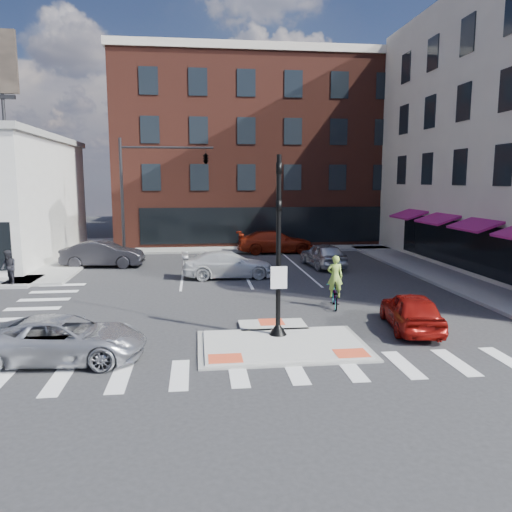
{
  "coord_description": "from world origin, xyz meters",
  "views": [
    {
      "loc": [
        -2.66,
        -15.68,
        5.28
      ],
      "look_at": [
        -0.11,
        5.74,
        2.0
      ],
      "focal_mm": 35.0,
      "sensor_mm": 36.0,
      "label": 1
    }
  ],
  "objects": [
    {
      "name": "mast_arm_signal",
      "position": [
        -3.47,
        18.0,
        6.21
      ],
      "size": [
        6.1,
        2.24,
        8.0
      ],
      "color": "black",
      "rests_on": "ground"
    },
    {
      "name": "bg_car_silver",
      "position": [
        5.0,
        13.82,
        0.75
      ],
      "size": [
        2.3,
        4.59,
        1.5
      ],
      "primitive_type": "imported",
      "rotation": [
        0.0,
        0.0,
        3.26
      ],
      "color": "#B2B4BA",
      "rests_on": "ground"
    },
    {
      "name": "bg_car_red",
      "position": [
        3.03,
        20.14,
        0.81
      ],
      "size": [
        5.65,
        2.39,
        1.63
      ],
      "primitive_type": "imported",
      "rotation": [
        0.0,
        0.0,
        1.59
      ],
      "color": "maroon",
      "rests_on": "ground"
    },
    {
      "name": "silver_suv",
      "position": [
        -6.62,
        -1.0,
        0.66
      ],
      "size": [
        4.94,
        2.58,
        1.33
      ],
      "primitive_type": "imported",
      "rotation": [
        0.0,
        0.0,
        1.49
      ],
      "color": "#B2B4BA",
      "rests_on": "ground"
    },
    {
      "name": "red_sedan",
      "position": [
        4.87,
        0.79,
        0.68
      ],
      "size": [
        2.22,
        4.19,
        1.36
      ],
      "primitive_type": "imported",
      "rotation": [
        0.0,
        0.0,
        2.98
      ],
      "color": "maroon",
      "rests_on": "ground"
    },
    {
      "name": "bg_car_dark",
      "position": [
        -8.43,
        15.48,
        0.8
      ],
      "size": [
        4.99,
        2.08,
        1.61
      ],
      "primitive_type": "imported",
      "rotation": [
        0.0,
        0.0,
        1.49
      ],
      "color": "#242328",
      "rests_on": "ground"
    },
    {
      "name": "building_far_left",
      "position": [
        -4.0,
        52.0,
        5.0
      ],
      "size": [
        10.0,
        12.0,
        10.0
      ],
      "primitive_type": "cube",
      "color": "slate",
      "rests_on": "ground"
    },
    {
      "name": "cyclist",
      "position": [
        3.0,
        4.11,
        0.75
      ],
      "size": [
        0.93,
        1.84,
        2.21
      ],
      "rotation": [
        0.0,
        0.0,
        2.96
      ],
      "color": "#3F3F44",
      "rests_on": "ground"
    },
    {
      "name": "building_far_right",
      "position": [
        9.0,
        54.0,
        6.0
      ],
      "size": [
        12.0,
        12.0,
        12.0
      ],
      "primitive_type": "cube",
      "color": "brown",
      "rests_on": "ground"
    },
    {
      "name": "signal_pole",
      "position": [
        0.0,
        0.4,
        2.36
      ],
      "size": [
        0.6,
        0.6,
        5.98
      ],
      "color": "black",
      "rests_on": "refuge_island"
    },
    {
      "name": "white_pickup",
      "position": [
        -1.0,
        11.18,
        0.72
      ],
      "size": [
        5.05,
        2.16,
        1.45
      ],
      "primitive_type": "imported",
      "rotation": [
        0.0,
        0.0,
        1.6
      ],
      "color": "silver",
      "rests_on": "ground"
    },
    {
      "name": "sidewalk_e",
      "position": [
        10.8,
        10.0,
        0.07
      ],
      "size": [
        3.0,
        24.0,
        0.15
      ],
      "primitive_type": "cube",
      "color": "gray",
      "rests_on": "ground"
    },
    {
      "name": "pedestrian_a",
      "position": [
        -12.0,
        10.0,
        1.01
      ],
      "size": [
        1.05,
        1.04,
        1.71
      ],
      "primitive_type": "imported",
      "rotation": [
        0.0,
        0.0,
        -0.76
      ],
      "color": "black",
      "rests_on": "sidewalk_nw"
    },
    {
      "name": "refuge_island",
      "position": [
        0.0,
        -0.26,
        0.05
      ],
      "size": [
        5.4,
        4.65,
        0.13
      ],
      "color": "gray",
      "rests_on": "ground"
    },
    {
      "name": "sidewalk_n",
      "position": [
        3.0,
        22.0,
        0.07
      ],
      "size": [
        26.0,
        3.0,
        0.15
      ],
      "primitive_type": "cube",
      "color": "gray",
      "rests_on": "ground"
    },
    {
      "name": "building_n",
      "position": [
        3.0,
        31.99,
        7.8
      ],
      "size": [
        24.4,
        18.4,
        15.5
      ],
      "color": "#512219",
      "rests_on": "ground"
    },
    {
      "name": "ground",
      "position": [
        0.0,
        0.0,
        0.0
      ],
      "size": [
        120.0,
        120.0,
        0.0
      ],
      "primitive_type": "plane",
      "color": "#28282B",
      "rests_on": "ground"
    }
  ]
}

